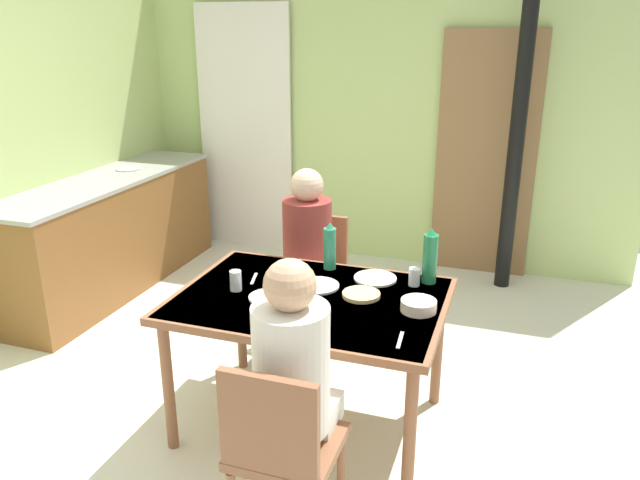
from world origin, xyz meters
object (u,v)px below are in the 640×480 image
object	(u,v)px
chair_far_diner	(314,274)
water_bottle_green_far	(430,257)
kitchen_counter	(110,233)
person_near_diner	(293,364)
serving_bowl_center	(419,306)
dining_table	(310,310)
water_bottle_green_near	(330,247)
person_far_diner	(306,240)
chair_near_diner	(281,447)

from	to	relation	value
chair_far_diner	water_bottle_green_far	bearing A→B (deg)	150.25
chair_far_diner	kitchen_counter	bearing A→B (deg)	-11.94
person_near_diner	serving_bowl_center	bearing A→B (deg)	62.79
dining_table	serving_bowl_center	size ratio (longest dim) A/B	7.84
water_bottle_green_near	person_near_diner	bearing A→B (deg)	-79.62
water_bottle_green_far	kitchen_counter	bearing A→B (deg)	162.27
serving_bowl_center	water_bottle_green_far	bearing A→B (deg)	91.53
person_near_diner	person_far_diner	bearing A→B (deg)	107.80
person_near_diner	kitchen_counter	bearing A→B (deg)	140.28
dining_table	chair_near_diner	world-z (taller)	chair_near_diner
dining_table	person_far_diner	size ratio (longest dim) A/B	1.73
dining_table	chair_near_diner	size ratio (longest dim) A/B	1.53
water_bottle_green_far	serving_bowl_center	bearing A→B (deg)	-88.47
chair_near_diner	water_bottle_green_far	bearing A→B (deg)	73.59
kitchen_counter	person_near_diner	bearing A→B (deg)	-39.72
chair_near_diner	person_near_diner	distance (m)	0.31
dining_table	person_near_diner	xyz separation A→B (m)	(0.17, -0.69, 0.11)
person_far_diner	water_bottle_green_far	world-z (taller)	person_far_diner
person_far_diner	water_bottle_green_near	xyz separation A→B (m)	(0.25, -0.30, 0.08)
serving_bowl_center	person_near_diner	bearing A→B (deg)	-117.21
kitchen_counter	dining_table	bearing A→B (deg)	-29.84
dining_table	chair_near_diner	bearing A→B (deg)	-78.17
water_bottle_green_far	chair_far_diner	bearing A→B (deg)	150.25
kitchen_counter	serving_bowl_center	world-z (taller)	kitchen_counter
chair_near_diner	person_far_diner	world-z (taller)	person_far_diner
water_bottle_green_near	serving_bowl_center	xyz separation A→B (m)	(0.56, -0.38, -0.10)
kitchen_counter	water_bottle_green_near	size ratio (longest dim) A/B	8.16
kitchen_counter	person_far_diner	distance (m)	1.96
kitchen_counter	water_bottle_green_near	xyz separation A→B (m)	(2.11, -0.83, 0.42)
water_bottle_green_far	serving_bowl_center	distance (m)	0.38
person_far_diner	kitchen_counter	bearing A→B (deg)	-15.90
kitchen_counter	chair_near_diner	world-z (taller)	kitchen_counter
dining_table	person_far_diner	distance (m)	0.75
water_bottle_green_far	person_far_diner	bearing A→B (deg)	158.15
chair_near_diner	person_near_diner	bearing A→B (deg)	90.00
water_bottle_green_near	serving_bowl_center	size ratio (longest dim) A/B	1.58
chair_far_diner	water_bottle_green_near	bearing A→B (deg)	119.31
kitchen_counter	serving_bowl_center	bearing A→B (deg)	-24.37
dining_table	person_near_diner	size ratio (longest dim) A/B	1.73
dining_table	chair_far_diner	xyz separation A→B (m)	(-0.27, 0.83, -0.17)
dining_table	serving_bowl_center	distance (m)	0.55
person_far_diner	serving_bowl_center	xyz separation A→B (m)	(0.81, -0.68, -0.01)
dining_table	serving_bowl_center	bearing A→B (deg)	1.48
kitchen_counter	water_bottle_green_near	bearing A→B (deg)	-21.56
water_bottle_green_near	kitchen_counter	bearing A→B (deg)	158.44
person_near_diner	water_bottle_green_far	bearing A→B (deg)	71.63
dining_table	water_bottle_green_near	distance (m)	0.44
kitchen_counter	water_bottle_green_far	distance (m)	2.83
serving_bowl_center	water_bottle_green_near	bearing A→B (deg)	146.20
dining_table	chair_far_diner	world-z (taller)	chair_far_diner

